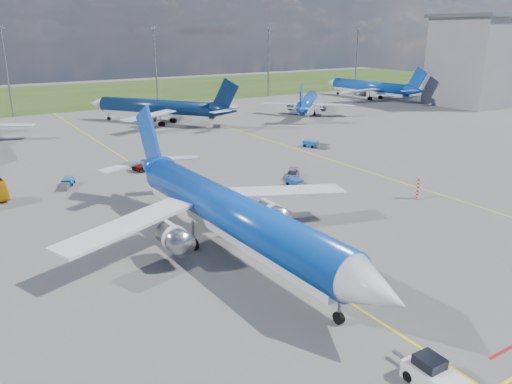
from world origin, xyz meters
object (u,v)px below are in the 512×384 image
bg_jet_ne (307,114)px  service_car_b (149,165)px  service_car_c (292,174)px  baggage_tug_w (299,184)px  baggage_tug_e (315,145)px  pushback_tug (434,376)px  bg_jet_n (157,124)px  bg_jet_ene (369,99)px  warning_post (418,188)px  main_airliner (232,253)px  baggage_tug_c (67,183)px

bg_jet_ne → service_car_b: size_ratio=6.53×
service_car_c → baggage_tug_w: 4.67m
baggage_tug_w → baggage_tug_e: 26.13m
pushback_tug → baggage_tug_w: 42.28m
baggage_tug_w → bg_jet_n: bearing=85.5°
bg_jet_n → bg_jet_ene: size_ratio=1.01×
bg_jet_ne → warning_post: bearing=107.5°
bg_jet_n → main_airliner: main_airliner is taller
service_car_b → baggage_tug_c: (-13.33, -2.54, -0.27)m
baggage_tug_c → bg_jet_ene: bearing=49.1°
bg_jet_ene → main_airliner: (-97.94, -80.58, 0.00)m
baggage_tug_w → baggage_tug_c: size_ratio=1.01×
warning_post → pushback_tug: 38.44m
service_car_c → pushback_tug: bearing=-71.8°
main_airliner → baggage_tug_w: 23.67m
main_airliner → service_car_c: (21.00, 18.34, 0.63)m
bg_jet_ne → pushback_tug: 108.66m
pushback_tug → bg_jet_n: bearing=79.7°
service_car_c → baggage_tug_c: service_car_c is taller
warning_post → bg_jet_ene: (68.59, 78.88, -1.50)m
pushback_tug → baggage_tug_e: 67.57m
warning_post → main_airliner: main_airliner is taller
bg_jet_ne → baggage_tug_c: bearing=69.7°
warning_post → bg_jet_ene: size_ratio=0.07×
baggage_tug_w → service_car_c: bearing=62.1°
bg_jet_ene → main_airliner: size_ratio=0.90×
pushback_tug → service_car_c: pushback_tug is taller
bg_jet_ne → service_car_c: size_ratio=8.18×
bg_jet_n → pushback_tug: bearing=42.0°
bg_jet_ne → pushback_tug: bearing=100.0°
main_airliner → service_car_b: bearing=80.9°
bg_jet_ene → baggage_tug_e: 77.26m
bg_jet_ne → bg_jet_n: bearing=33.4°
baggage_tug_c → service_car_c: bearing=-0.2°
pushback_tug → bg_jet_ene: bearing=48.6°
bg_jet_n → baggage_tug_c: 51.18m
baggage_tug_w → baggage_tug_c: baggage_tug_w is taller
bg_jet_ne → service_car_b: bearing=72.8°
bg_jet_n → baggage_tug_e: size_ratio=7.92×
bg_jet_ene → pushback_tug: (-97.13, -104.62, 0.75)m
baggage_tug_w → baggage_tug_c: bearing=144.7°
service_car_b → baggage_tug_w: service_car_b is taller
bg_jet_ene → main_airliner: bearing=34.7°
service_car_c → baggage_tug_w: bearing=-71.8°
pushback_tug → baggage_tug_c: 57.14m
bg_jet_ene → baggage_tug_w: (-78.96, -66.45, 0.49)m
pushback_tug → baggage_tug_e: pushback_tug is taller
service_car_b → pushback_tug: bearing=168.7°
baggage_tug_w → bg_jet_ene: bearing=37.8°
service_car_b → baggage_tug_e: service_car_b is taller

